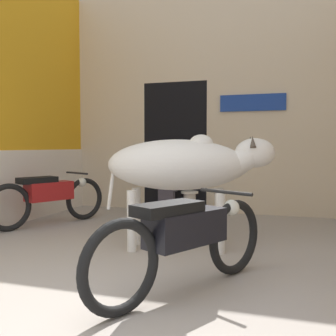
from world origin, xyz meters
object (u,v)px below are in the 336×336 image
cow (184,166)px  shopkeeper_seated (169,181)px  motorcycle_near (186,237)px  motorcycle_far (49,196)px  plastic_stool (190,203)px

cow → shopkeeper_seated: 2.25m
motorcycle_near → motorcycle_far: (-2.72, 2.05, -0.01)m
cow → motorcycle_far: cow is taller
cow → motorcycle_near: bearing=-74.1°
motorcycle_near → shopkeeper_seated: 3.61m
motorcycle_far → shopkeeper_seated: shopkeeper_seated is taller
motorcycle_near → plastic_stool: 3.62m
shopkeeper_seated → plastic_stool: bearing=16.8°
motorcycle_far → shopkeeper_seated: (1.50, 1.34, 0.16)m
shopkeeper_seated → cow: bearing=-67.9°
motorcycle_far → shopkeeper_seated: size_ratio=1.53×
cow → plastic_stool: 2.34m
cow → motorcycle_far: (-2.33, 0.72, -0.53)m
shopkeeper_seated → plastic_stool: 0.53m
cow → plastic_stool: cow is taller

